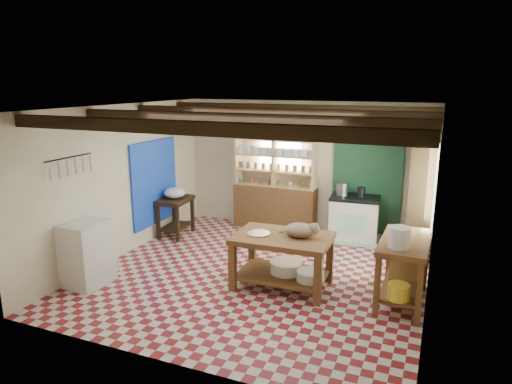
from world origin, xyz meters
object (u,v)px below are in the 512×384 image
at_px(prep_table, 176,217).
at_px(cat, 300,230).
at_px(work_table, 282,261).
at_px(white_cabinet, 87,253).
at_px(right_counter, 403,271).
at_px(stove, 354,219).

relative_size(prep_table, cat, 1.70).
height_order(work_table, prep_table, work_table).
height_order(white_cabinet, right_counter, white_cabinet).
height_order(white_cabinet, cat, cat).
bearing_deg(prep_table, cat, -28.66).
relative_size(white_cabinet, cat, 2.16).
distance_m(stove, cat, 2.40).
bearing_deg(right_counter, white_cabinet, -163.52).
bearing_deg(stove, work_table, -108.38).
bearing_deg(right_counter, prep_table, 165.78).
relative_size(white_cabinet, right_counter, 0.77).
relative_size(work_table, stove, 1.55).
distance_m(work_table, prep_table, 3.03).
bearing_deg(cat, stove, 69.56).
xyz_separation_m(work_table, prep_table, (-2.70, 1.39, -0.02)).
distance_m(stove, prep_table, 3.45).
bearing_deg(prep_table, work_table, -31.58).
height_order(prep_table, white_cabinet, white_cabinet).
xyz_separation_m(work_table, cat, (0.25, 0.06, 0.50)).
height_order(prep_table, right_counter, right_counter).
height_order(stove, white_cabinet, white_cabinet).
bearing_deg(right_counter, cat, -173.90).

